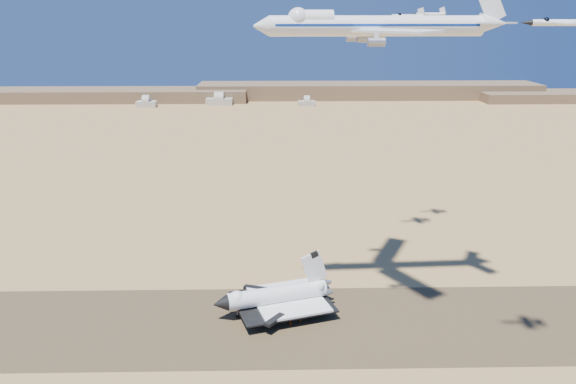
{
  "coord_description": "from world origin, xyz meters",
  "views": [
    {
      "loc": [
        5.28,
        -162.09,
        95.73
      ],
      "look_at": [
        8.87,
        8.0,
        42.79
      ],
      "focal_mm": 35.0,
      "sensor_mm": 36.0,
      "label": 1
    }
  ],
  "objects_px": {
    "crew_c": "(310,316)",
    "chase_jet_f": "(429,14)",
    "carrier_747": "(369,26)",
    "shuttle": "(276,297)",
    "crew_b": "(291,324)",
    "crew_a": "(301,320)",
    "chase_jet_e": "(406,16)",
    "chase_jet_a": "(558,22)"
  },
  "relations": [
    {
      "from": "carrier_747",
      "to": "shuttle",
      "type": "bearing_deg",
      "value": -171.82
    },
    {
      "from": "carrier_747",
      "to": "chase_jet_a",
      "type": "relative_size",
      "value": 4.95
    },
    {
      "from": "carrier_747",
      "to": "chase_jet_f",
      "type": "height_order",
      "value": "carrier_747"
    },
    {
      "from": "crew_c",
      "to": "chase_jet_f",
      "type": "xyz_separation_m",
      "value": [
        52.46,
        74.28,
        96.19
      ]
    },
    {
      "from": "shuttle",
      "to": "crew_b",
      "type": "bearing_deg",
      "value": -81.15
    },
    {
      "from": "crew_a",
      "to": "crew_c",
      "type": "bearing_deg",
      "value": -40.39
    },
    {
      "from": "crew_c",
      "to": "chase_jet_a",
      "type": "xyz_separation_m",
      "value": [
        52.71,
        -35.73,
        93.79
      ]
    },
    {
      "from": "shuttle",
      "to": "crew_c",
      "type": "distance_m",
      "value": 12.95
    },
    {
      "from": "crew_a",
      "to": "chase_jet_a",
      "type": "relative_size",
      "value": 0.12
    },
    {
      "from": "carrier_747",
      "to": "chase_jet_f",
      "type": "bearing_deg",
      "value": 58.53
    },
    {
      "from": "crew_c",
      "to": "chase_jet_e",
      "type": "relative_size",
      "value": 0.11
    },
    {
      "from": "crew_a",
      "to": "chase_jet_e",
      "type": "height_order",
      "value": "chase_jet_e"
    },
    {
      "from": "crew_a",
      "to": "chase_jet_e",
      "type": "xyz_separation_m",
      "value": [
        43.25,
        63.95,
        95.32
      ]
    },
    {
      "from": "shuttle",
      "to": "chase_jet_e",
      "type": "height_order",
      "value": "chase_jet_e"
    },
    {
      "from": "crew_a",
      "to": "chase_jet_f",
      "type": "height_order",
      "value": "chase_jet_f"
    },
    {
      "from": "chase_jet_a",
      "to": "chase_jet_e",
      "type": "xyz_separation_m",
      "value": [
        -12.65,
        96.84,
        1.58
      ]
    },
    {
      "from": "shuttle",
      "to": "chase_jet_a",
      "type": "xyz_separation_m",
      "value": [
        63.92,
        -40.31,
        89.22
      ]
    },
    {
      "from": "crew_c",
      "to": "chase_jet_a",
      "type": "relative_size",
      "value": 0.11
    },
    {
      "from": "crew_c",
      "to": "chase_jet_e",
      "type": "xyz_separation_m",
      "value": [
        40.06,
        61.11,
        95.37
      ]
    },
    {
      "from": "crew_a",
      "to": "crew_b",
      "type": "relative_size",
      "value": 1.09
    },
    {
      "from": "carrier_747",
      "to": "crew_b",
      "type": "relative_size",
      "value": 45.91
    },
    {
      "from": "shuttle",
      "to": "crew_b",
      "type": "relative_size",
      "value": 24.97
    },
    {
      "from": "shuttle",
      "to": "crew_b",
      "type": "distance_m",
      "value": 11.56
    },
    {
      "from": "crew_a",
      "to": "chase_jet_f",
      "type": "xyz_separation_m",
      "value": [
        55.65,
        77.12,
        96.15
      ]
    },
    {
      "from": "crew_c",
      "to": "chase_jet_f",
      "type": "bearing_deg",
      "value": -107.38
    },
    {
      "from": "chase_jet_f",
      "to": "crew_a",
      "type": "bearing_deg",
      "value": -126.63
    },
    {
      "from": "crew_b",
      "to": "crew_c",
      "type": "height_order",
      "value": "crew_c"
    },
    {
      "from": "crew_a",
      "to": "crew_b",
      "type": "xyz_separation_m",
      "value": [
        -3.33,
        -2.1,
        -0.08
      ]
    },
    {
      "from": "shuttle",
      "to": "chase_jet_e",
      "type": "distance_m",
      "value": 118.62
    },
    {
      "from": "crew_b",
      "to": "crew_c",
      "type": "bearing_deg",
      "value": -96.03
    },
    {
      "from": "carrier_747",
      "to": "crew_c",
      "type": "height_order",
      "value": "carrier_747"
    },
    {
      "from": "crew_a",
      "to": "chase_jet_a",
      "type": "xyz_separation_m",
      "value": [
        55.9,
        -32.9,
        93.74
      ]
    },
    {
      "from": "crew_a",
      "to": "chase_jet_f",
      "type": "relative_size",
      "value": 0.13
    },
    {
      "from": "crew_a",
      "to": "chase_jet_e",
      "type": "bearing_deg",
      "value": -26.1
    },
    {
      "from": "shuttle",
      "to": "carrier_747",
      "type": "xyz_separation_m",
      "value": [
        28.75,
        5.62,
        87.9
      ]
    },
    {
      "from": "crew_b",
      "to": "chase_jet_f",
      "type": "relative_size",
      "value": 0.11
    },
    {
      "from": "chase_jet_f",
      "to": "chase_jet_a",
      "type": "bearing_deg",
      "value": -90.69
    },
    {
      "from": "carrier_747",
      "to": "chase_jet_a",
      "type": "distance_m",
      "value": 57.86
    },
    {
      "from": "chase_jet_a",
      "to": "crew_c",
      "type": "bearing_deg",
      "value": 148.35
    },
    {
      "from": "carrier_747",
      "to": "chase_jet_f",
      "type": "distance_m",
      "value": 73.08
    },
    {
      "from": "carrier_747",
      "to": "crew_b",
      "type": "xyz_separation_m",
      "value": [
        -24.05,
        -15.13,
        -92.5
      ]
    },
    {
      "from": "shuttle",
      "to": "carrier_747",
      "type": "bearing_deg",
      "value": -6.39
    }
  ]
}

